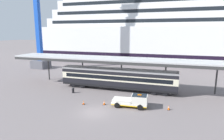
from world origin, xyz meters
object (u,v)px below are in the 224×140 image
Objects in this scene: service_truck at (133,100)px; traffic_cone_far at (104,103)px; cruise_ship at (202,22)px; traffic_cone_near at (84,103)px; traffic_cone_mid at (169,108)px; quay_bollard at (73,90)px; train_carriage at (117,78)px.

traffic_cone_far is (-4.33, -0.53, -0.64)m from service_truck.
cruise_ship reaches higher than traffic_cone_near.
traffic_cone_mid is at bearing 5.77° from traffic_cone_far.
traffic_cone_near is at bearing -112.84° from cruise_ship.
service_truck is at bearing 6.92° from traffic_cone_far.
quay_bollard is (-4.35, 4.59, 0.22)m from traffic_cone_near.
cruise_ship is at bearing 79.71° from traffic_cone_mid.
train_carriage is at bearing 143.83° from traffic_cone_mid.
cruise_ship reaches higher than service_truck.
quay_bollard is (-7.44, 3.77, 0.17)m from traffic_cone_far.
traffic_cone_mid is (5.10, 0.43, -0.64)m from service_truck.
traffic_cone_near is at bearing -46.54° from quay_bollard.
traffic_cone_near is (-2.78, -8.90, -2.01)m from train_carriage.
traffic_cone_mid is 9.48m from traffic_cone_far.
quay_bollard is at bearing 133.46° from traffic_cone_near.
traffic_cone_mid is at bearing 8.10° from traffic_cone_near.
traffic_cone_near is (-21.44, -50.90, -14.05)m from cruise_ship.
traffic_cone_mid is 17.10m from quay_bollard.
cruise_ship reaches higher than traffic_cone_far.
train_carriage is 8.31m from traffic_cone_far.
service_truck is 5.54× the size of quay_bollard.
quay_bollard is (-25.79, -46.31, -13.83)m from cruise_ship.
traffic_cone_near is 12.64m from traffic_cone_mid.
train_carriage is 8.52m from quay_bollard.
service_truck is at bearing 10.35° from traffic_cone_near.
train_carriage is 9.53m from traffic_cone_near.
train_carriage is 31.07× the size of traffic_cone_far.
traffic_cone_far is at bearing 15.03° from traffic_cone_near.
train_carriage reaches higher than traffic_cone_near.
quay_bollard is at bearing -119.11° from cruise_ship.
traffic_cone_mid is at bearing -9.47° from quay_bollard.
train_carriage is 31.07× the size of traffic_cone_mid.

